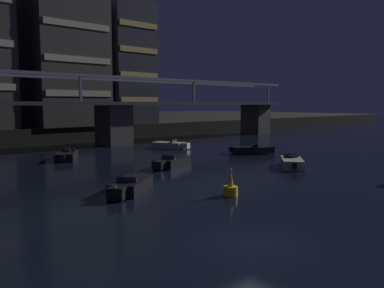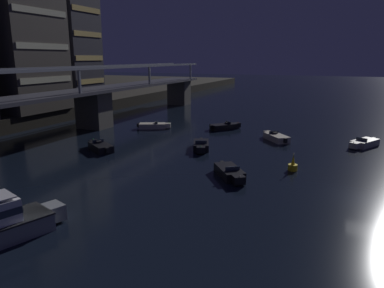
# 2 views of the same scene
# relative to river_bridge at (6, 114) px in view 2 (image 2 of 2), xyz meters

# --- Properties ---
(ground_plane) EXTENTS (400.00, 400.00, 0.00)m
(ground_plane) POSITION_rel_river_bridge_xyz_m (0.00, -37.63, -4.33)
(ground_plane) COLOR black
(river_bridge) EXTENTS (99.18, 6.40, 9.38)m
(river_bridge) POSITION_rel_river_bridge_xyz_m (0.00, 0.00, 0.00)
(river_bridge) COLOR #4C4944
(river_bridge) RESTS_ON ground
(tower_east_tall) EXTENTS (11.33, 12.80, 25.93)m
(tower_east_tall) POSITION_rel_river_bridge_xyz_m (14.36, 14.06, 10.69)
(tower_east_tall) COLOR #423D38
(tower_east_tall) RESTS_ON far_riverbank
(tower_east_low) EXTENTS (8.15, 12.91, 21.53)m
(tower_east_low) POSITION_rel_river_bridge_xyz_m (25.52, 14.56, 8.49)
(tower_east_low) COLOR #282833
(tower_east_low) RESTS_ON far_riverbank
(speedboat_near_center) EXTENTS (3.80, 4.79, 1.16)m
(speedboat_near_center) POSITION_rel_river_bridge_xyz_m (4.46, -9.36, -3.91)
(speedboat_near_center) COLOR black
(speedboat_near_center) RESTS_ON ground
(speedboat_near_right) EXTENTS (4.86, 3.61, 1.16)m
(speedboat_near_right) POSITION_rel_river_bridge_xyz_m (18.64, -38.12, -3.91)
(speedboat_near_right) COLOR beige
(speedboat_near_right) RESTS_ON ground
(speedboat_mid_left) EXTENTS (4.56, 4.19, 1.16)m
(speedboat_mid_left) POSITION_rel_river_bridge_xyz_m (22.35, -18.99, -3.91)
(speedboat_mid_left) COLOR black
(speedboat_mid_left) RESTS_ON ground
(speedboat_mid_center) EXTENTS (4.60, 4.14, 1.16)m
(speedboat_mid_center) POSITION_rel_river_bridge_xyz_m (17.71, -27.57, -3.91)
(speedboat_mid_center) COLOR beige
(speedboat_mid_center) RESTS_ON ground
(speedboat_mid_right) EXTENTS (3.26, 5.01, 1.16)m
(speedboat_mid_right) POSITION_rel_river_bridge_xyz_m (18.56, -8.72, -3.91)
(speedboat_mid_right) COLOR beige
(speedboat_mid_right) RESTS_ON ground
(speedboat_far_left) EXTENTS (5.09, 3.08, 1.16)m
(speedboat_far_left) POSITION_rel_river_bridge_xyz_m (9.68, -20.12, -3.91)
(speedboat_far_left) COLOR black
(speedboat_far_left) RESTS_ON ground
(speedboat_far_center) EXTENTS (4.70, 3.98, 1.16)m
(speedboat_far_center) POSITION_rel_river_bridge_xyz_m (1.17, -26.33, -3.91)
(speedboat_far_center) COLOR black
(speedboat_far_center) RESTS_ON ground
(channel_buoy) EXTENTS (0.90, 0.90, 1.76)m
(channel_buoy) POSITION_rel_river_bridge_xyz_m (5.35, -31.37, -3.85)
(channel_buoy) COLOR yellow
(channel_buoy) RESTS_ON ground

